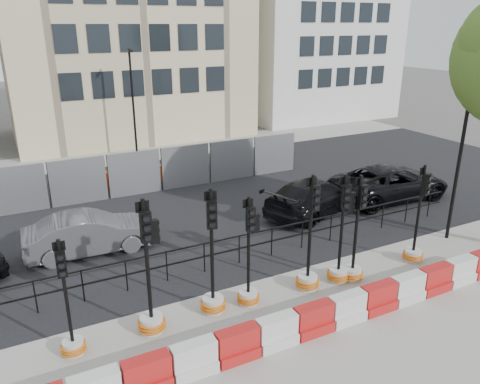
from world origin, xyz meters
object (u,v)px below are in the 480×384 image
car_c (315,196)px  lamp_post_near (461,151)px  traffic_signal_d (249,280)px  traffic_signal_a (71,332)px  traffic_signal_h (415,242)px

car_c → lamp_post_near: bearing=-164.8°
lamp_post_near → traffic_signal_d: size_ratio=1.91×
traffic_signal_a → car_c: traffic_signal_a is taller
traffic_signal_h → lamp_post_near: bearing=-0.5°
lamp_post_near → traffic_signal_d: 8.67m
lamp_post_near → traffic_signal_a: bearing=-178.3°
car_c → traffic_signal_h: bearing=166.1°
lamp_post_near → traffic_signal_d: lamp_post_near is taller
traffic_signal_h → car_c: size_ratio=0.62×
traffic_signal_a → car_c: (10.10, 4.59, 0.10)m
lamp_post_near → car_c: 5.65m
traffic_signal_a → traffic_signal_h: traffic_signal_h is taller
traffic_signal_a → traffic_signal_d: traffic_signal_d is taller
traffic_signal_d → car_c: traffic_signal_d is taller
lamp_post_near → car_c: (-2.80, 4.21, -2.51)m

